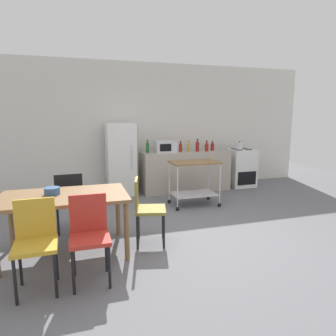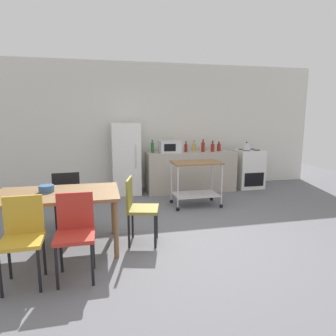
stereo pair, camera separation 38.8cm
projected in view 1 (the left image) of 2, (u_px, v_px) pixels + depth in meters
The scene contains 20 objects.
ground_plane at pixel (189, 238), 4.14m from camera, with size 12.00×12.00×0.00m, color slate.
back_wall at pixel (141, 127), 6.90m from camera, with size 8.40×0.12×2.90m, color silver.
kitchen_counter at pixel (185, 171), 6.77m from camera, with size 2.00×0.64×0.90m, color #A89E8E.
dining_table at pixel (64, 201), 3.59m from camera, with size 1.50×0.90×0.75m.
chair_black at pixel (69, 198), 4.31m from camera, with size 0.43×0.43×0.89m.
chair_olive at pixel (146, 206), 3.89m from camera, with size 0.48×0.48×0.89m.
chair_mustard at pixel (36, 239), 2.86m from camera, with size 0.41×0.41×0.89m.
chair_red at pixel (89, 232), 3.02m from camera, with size 0.40×0.40×0.89m.
stove_oven at pixel (241, 168), 7.21m from camera, with size 0.60×0.61×0.92m.
refrigerator at pixel (121, 159), 6.39m from camera, with size 0.60×0.63×1.55m.
kitchen_cart at pixel (194, 176), 5.61m from camera, with size 0.91×0.57×0.85m.
bottle_soda at pixel (148, 147), 6.46m from camera, with size 0.07×0.07×0.28m.
microwave at pixel (165, 147), 6.47m from camera, with size 0.46×0.35×0.26m.
bottle_olive_oil at pixel (181, 147), 6.65m from camera, with size 0.07×0.07×0.24m.
bottle_sesame_oil at pixel (189, 147), 6.73m from camera, with size 0.06×0.06×0.25m.
bottle_wine at pixel (197, 146), 6.71m from camera, with size 0.08×0.08×0.28m.
bottle_vinegar at pixel (207, 147), 6.74m from camera, with size 0.08×0.08×0.25m.
bottle_soy_sauce at pixel (212, 147), 6.91m from camera, with size 0.08×0.08×0.21m.
fruit_bowl at pixel (52, 191), 3.60m from camera, with size 0.19×0.19×0.08m, color #33598C.
kettle at pixel (239, 146), 6.98m from camera, with size 0.24×0.17×0.19m.
Camera 1 is at (-1.44, -3.64, 1.69)m, focal length 31.54 mm.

